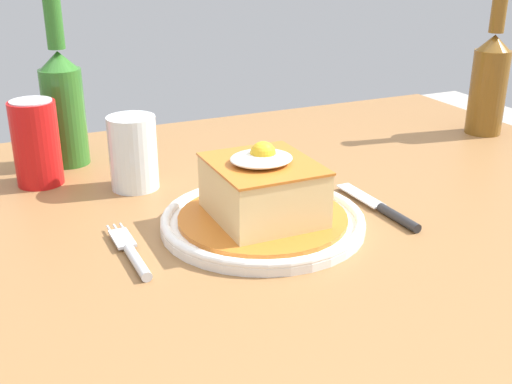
% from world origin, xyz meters
% --- Properties ---
extents(dining_table, '(1.17, 0.89, 0.76)m').
position_xyz_m(dining_table, '(0.00, 0.00, 0.65)').
color(dining_table, olive).
rests_on(dining_table, ground_plane).
extents(main_plate, '(0.25, 0.25, 0.02)m').
position_xyz_m(main_plate, '(-0.04, -0.06, 0.77)').
color(main_plate, white).
rests_on(main_plate, dining_table).
extents(sandwich_meal, '(0.21, 0.21, 0.10)m').
position_xyz_m(sandwich_meal, '(-0.04, -0.06, 0.81)').
color(sandwich_meal, '#C66B23').
rests_on(sandwich_meal, main_plate).
extents(fork, '(0.02, 0.14, 0.01)m').
position_xyz_m(fork, '(-0.21, -0.07, 0.77)').
color(fork, silver).
rests_on(fork, dining_table).
extents(knife, '(0.02, 0.17, 0.01)m').
position_xyz_m(knife, '(0.12, -0.09, 0.77)').
color(knife, '#262628').
rests_on(knife, dining_table).
extents(soda_can, '(0.07, 0.07, 0.12)m').
position_xyz_m(soda_can, '(-0.27, 0.21, 0.82)').
color(soda_can, red).
rests_on(soda_can, dining_table).
extents(beer_bottle_green, '(0.06, 0.06, 0.27)m').
position_xyz_m(beer_bottle_green, '(-0.22, 0.29, 0.86)').
color(beer_bottle_green, '#2D6B23').
rests_on(beer_bottle_green, dining_table).
extents(beer_bottle_amber, '(0.06, 0.06, 0.27)m').
position_xyz_m(beer_bottle_amber, '(0.50, 0.15, 0.86)').
color(beer_bottle_amber, brown).
rests_on(beer_bottle_amber, dining_table).
extents(drinking_glass, '(0.07, 0.07, 0.10)m').
position_xyz_m(drinking_glass, '(-0.15, 0.14, 0.81)').
color(drinking_glass, gold).
rests_on(drinking_glass, dining_table).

